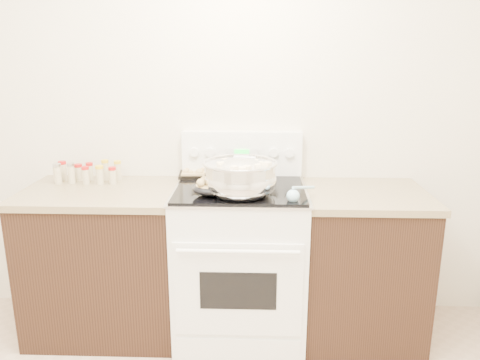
{
  "coord_description": "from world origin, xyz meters",
  "views": [
    {
      "loc": [
        0.44,
        -1.21,
        1.7
      ],
      "look_at": [
        0.35,
        1.37,
        1.0
      ],
      "focal_mm": 35.0,
      "sensor_mm": 36.0,
      "label": 1
    }
  ],
  "objects": [
    {
      "name": "room_shell",
      "position": [
        0.0,
        0.0,
        1.7
      ],
      "size": [
        4.1,
        3.6,
        2.75
      ],
      "color": "beige",
      "rests_on": "ground"
    },
    {
      "name": "counter_left",
      "position": [
        -0.48,
        1.43,
        0.46
      ],
      "size": [
        0.93,
        0.67,
        0.92
      ],
      "color": "black",
      "rests_on": "ground"
    },
    {
      "name": "counter_right",
      "position": [
        1.08,
        1.43,
        0.46
      ],
      "size": [
        0.73,
        0.67,
        0.92
      ],
      "color": "black",
      "rests_on": "ground"
    },
    {
      "name": "kitchen_range",
      "position": [
        0.35,
        1.42,
        0.49
      ],
      "size": [
        0.78,
        0.73,
        1.22
      ],
      "color": "white",
      "rests_on": "ground"
    },
    {
      "name": "mixing_bowl",
      "position": [
        0.35,
        1.28,
        1.04
      ],
      "size": [
        0.45,
        0.45,
        0.24
      ],
      "color": "silver",
      "rests_on": "kitchen_range"
    },
    {
      "name": "roasting_pan",
      "position": [
        0.25,
        1.27,
        0.99
      ],
      "size": [
        0.39,
        0.34,
        0.12
      ],
      "color": "black",
      "rests_on": "kitchen_range"
    },
    {
      "name": "baking_sheet",
      "position": [
        0.12,
        1.7,
        0.96
      ],
      "size": [
        0.37,
        0.27,
        0.06
      ],
      "color": "black",
      "rests_on": "kitchen_range"
    },
    {
      "name": "wooden_spoon",
      "position": [
        0.38,
        1.37,
        0.95
      ],
      "size": [
        0.04,
        0.28,
        0.04
      ],
      "color": "tan",
      "rests_on": "kitchen_range"
    },
    {
      "name": "blue_ladle",
      "position": [
        0.65,
        1.18,
        0.97
      ],
      "size": [
        0.17,
        0.22,
        0.09
      ],
      "color": "#99CAE4",
      "rests_on": "kitchen_range"
    },
    {
      "name": "spice_jars",
      "position": [
        -0.62,
        1.59,
        0.98
      ],
      "size": [
        0.4,
        0.15,
        0.13
      ],
      "color": "#BFB28C",
      "rests_on": "counter_left"
    }
  ]
}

